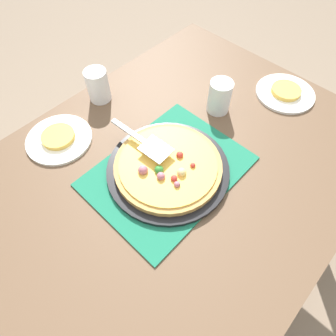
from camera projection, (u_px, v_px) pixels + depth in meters
ground_plane at (168, 250)px, 1.54m from camera, size 8.00×8.00×0.00m
dining_table at (168, 189)px, 1.01m from camera, size 1.40×1.00×0.75m
placemat at (168, 171)px, 0.92m from camera, size 0.48×0.36×0.01m
pizza_pan at (168, 169)px, 0.91m from camera, size 0.38×0.38×0.01m
pizza at (168, 166)px, 0.89m from camera, size 0.33×0.33×0.05m
plate_near_left at (285, 93)px, 1.12m from camera, size 0.22×0.22×0.01m
plate_far_right at (59, 139)px, 0.99m from camera, size 0.22×0.22×0.01m
served_slice_left at (286, 91)px, 1.10m from camera, size 0.11×0.11×0.02m
served_slice_right at (58, 137)px, 0.98m from camera, size 0.11×0.11×0.02m
cup_near at (98, 85)px, 1.06m from camera, size 0.08×0.08×0.12m
cup_far at (220, 97)px, 1.02m from camera, size 0.08×0.08×0.12m
pizza_server at (144, 142)px, 0.90m from camera, size 0.07×0.23×0.01m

